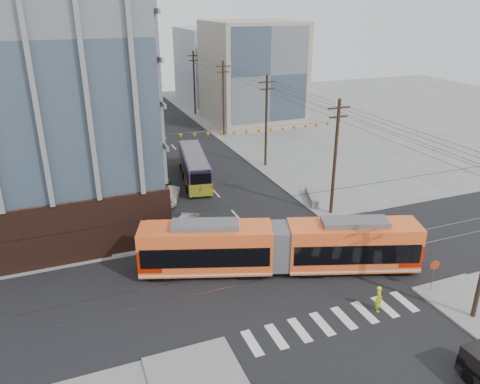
# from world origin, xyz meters

# --- Properties ---
(ground) EXTENTS (160.00, 160.00, 0.00)m
(ground) POSITION_xyz_m (0.00, 0.00, 0.00)
(ground) COLOR slate
(bg_bldg_nw_near) EXTENTS (18.00, 16.00, 18.00)m
(bg_bldg_nw_near) POSITION_xyz_m (-17.00, 52.00, 9.00)
(bg_bldg_nw_near) COLOR #8C99A5
(bg_bldg_nw_near) RESTS_ON ground
(bg_bldg_ne_near) EXTENTS (14.00, 14.00, 16.00)m
(bg_bldg_ne_near) POSITION_xyz_m (16.00, 48.00, 8.00)
(bg_bldg_ne_near) COLOR gray
(bg_bldg_ne_near) RESTS_ON ground
(bg_bldg_nw_far) EXTENTS (16.00, 18.00, 20.00)m
(bg_bldg_nw_far) POSITION_xyz_m (-14.00, 72.00, 10.00)
(bg_bldg_nw_far) COLOR gray
(bg_bldg_nw_far) RESTS_ON ground
(bg_bldg_ne_far) EXTENTS (16.00, 16.00, 14.00)m
(bg_bldg_ne_far) POSITION_xyz_m (18.00, 68.00, 7.00)
(bg_bldg_ne_far) COLOR #8C99A5
(bg_bldg_ne_far) RESTS_ON ground
(utility_pole_far) EXTENTS (0.30, 0.30, 11.00)m
(utility_pole_far) POSITION_xyz_m (8.50, 56.00, 5.50)
(utility_pole_far) COLOR black
(utility_pole_far) RESTS_ON ground
(streetcar) EXTENTS (20.34, 9.51, 3.96)m
(streetcar) POSITION_xyz_m (-0.55, 3.72, 1.98)
(streetcar) COLOR #FF5F24
(streetcar) RESTS_ON ground
(city_bus) EXTENTS (4.35, 11.62, 3.22)m
(city_bus) POSITION_xyz_m (-0.94, 24.59, 1.61)
(city_bus) COLOR #372450
(city_bus) RESTS_ON ground
(parked_car_silver) EXTENTS (3.15, 5.09, 1.58)m
(parked_car_silver) POSITION_xyz_m (-5.10, 12.21, 0.79)
(parked_car_silver) COLOR #B0B8C5
(parked_car_silver) RESTS_ON ground
(parked_car_white) EXTENTS (3.85, 5.62, 1.51)m
(parked_car_white) POSITION_xyz_m (-5.19, 19.82, 0.76)
(parked_car_white) COLOR beige
(parked_car_white) RESTS_ON ground
(parked_car_grey) EXTENTS (4.01, 5.74, 1.45)m
(parked_car_grey) POSITION_xyz_m (-5.90, 25.07, 0.73)
(parked_car_grey) COLOR #575858
(parked_car_grey) RESTS_ON ground
(pedestrian) EXTENTS (0.66, 0.78, 1.83)m
(pedestrian) POSITION_xyz_m (3.29, -3.10, 0.92)
(pedestrian) COLOR #DAF311
(pedestrian) RESTS_ON ground
(stop_sign) EXTENTS (0.86, 0.86, 2.36)m
(stop_sign) POSITION_xyz_m (8.04, -2.73, 1.18)
(stop_sign) COLOR #A83411
(stop_sign) RESTS_ON ground
(jersey_barrier) EXTENTS (2.35, 4.34, 0.85)m
(jersey_barrier) POSITION_xyz_m (8.30, 14.34, 0.43)
(jersey_barrier) COLOR gray
(jersey_barrier) RESTS_ON ground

